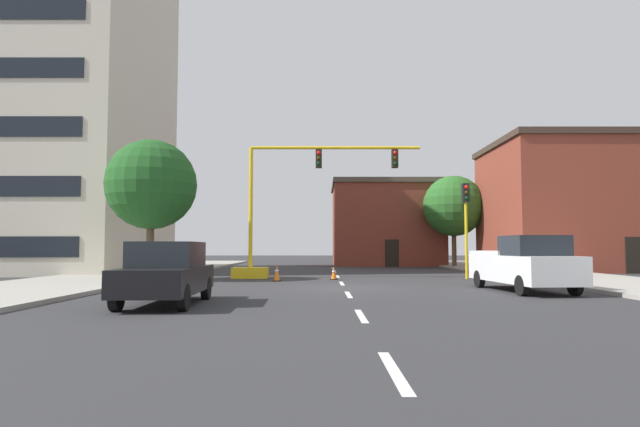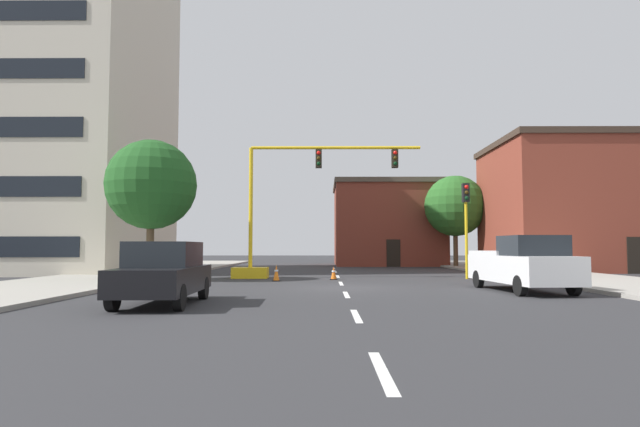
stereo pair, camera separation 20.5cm
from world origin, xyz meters
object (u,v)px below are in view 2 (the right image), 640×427
(tree_right_far, at_px, (455,206))
(tree_left_near, at_px, (151,185))
(traffic_cone_roadside_a, at_px, (276,273))
(traffic_light_pole_right, at_px, (466,209))
(sedan_black_near_left, at_px, (163,272))
(pickup_truck_white, at_px, (522,264))
(traffic_signal_gantry, at_px, (275,234))
(traffic_cone_roadside_b, at_px, (334,273))

(tree_right_far, relative_size, tree_left_near, 1.06)
(tree_right_far, xyz_separation_m, traffic_cone_roadside_a, (-12.45, -16.52, -4.40))
(traffic_light_pole_right, height_order, traffic_cone_roadside_a, traffic_light_pole_right)
(sedan_black_near_left, bearing_deg, traffic_light_pole_right, 45.80)
(tree_left_near, height_order, pickup_truck_white, tree_left_near)
(traffic_light_pole_right, height_order, tree_right_far, tree_right_far)
(traffic_signal_gantry, relative_size, tree_left_near, 1.43)
(traffic_signal_gantry, distance_m, pickup_truck_white, 12.72)
(tree_right_far, distance_m, sedan_black_near_left, 30.69)
(traffic_light_pole_right, bearing_deg, sedan_black_near_left, -134.20)
(traffic_signal_gantry, xyz_separation_m, traffic_light_pole_right, (9.67, -0.64, 1.25))
(traffic_light_pole_right, xyz_separation_m, traffic_cone_roadside_b, (-6.68, -0.67, -3.21))
(traffic_signal_gantry, distance_m, traffic_cone_roadside_a, 3.12)
(traffic_signal_gantry, xyz_separation_m, sedan_black_near_left, (-1.96, -12.60, -1.39))
(traffic_signal_gantry, xyz_separation_m, traffic_cone_roadside_b, (2.99, -1.31, -1.97))
(traffic_signal_gantry, relative_size, tree_right_far, 1.35)
(traffic_cone_roadside_a, bearing_deg, traffic_cone_roadside_b, 22.98)
(traffic_light_pole_right, bearing_deg, traffic_cone_roadside_b, -174.30)
(traffic_signal_gantry, distance_m, traffic_light_pole_right, 9.77)
(sedan_black_near_left, distance_m, traffic_cone_roadside_b, 12.34)
(traffic_cone_roadside_a, distance_m, traffic_cone_roadside_b, 2.93)
(traffic_light_pole_right, bearing_deg, tree_left_near, -175.11)
(tree_right_far, distance_m, traffic_cone_roadside_a, 21.15)
(traffic_light_pole_right, relative_size, traffic_cone_roadside_a, 6.22)
(tree_left_near, xyz_separation_m, traffic_cone_roadside_b, (8.80, 0.66, -4.27))
(pickup_truck_white, bearing_deg, sedan_black_near_left, -159.23)
(traffic_light_pole_right, height_order, traffic_cone_roadside_b, traffic_light_pole_right)
(traffic_light_pole_right, xyz_separation_m, tree_right_far, (3.06, 14.71, 1.25))
(tree_right_far, height_order, sedan_black_near_left, tree_right_far)
(traffic_cone_roadside_b, bearing_deg, traffic_light_pole_right, 5.70)
(traffic_signal_gantry, relative_size, pickup_truck_white, 1.75)
(sedan_black_near_left, xyz_separation_m, traffic_cone_roadside_b, (4.95, 11.29, -0.57))
(traffic_light_pole_right, distance_m, traffic_cone_roadside_b, 7.45)
(traffic_light_pole_right, relative_size, traffic_cone_roadside_b, 7.47)
(traffic_cone_roadside_a, relative_size, traffic_cone_roadside_b, 1.20)
(traffic_signal_gantry, bearing_deg, sedan_black_near_left, -98.85)
(tree_right_far, distance_m, tree_left_near, 24.52)
(traffic_cone_roadside_a, bearing_deg, pickup_truck_white, -31.59)
(traffic_signal_gantry, distance_m, tree_right_far, 19.14)
(traffic_signal_gantry, bearing_deg, traffic_light_pole_right, -3.80)
(tree_right_far, height_order, pickup_truck_white, tree_right_far)
(sedan_black_near_left, bearing_deg, pickup_truck_white, 20.77)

